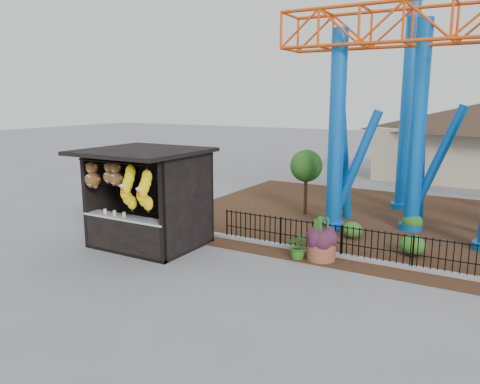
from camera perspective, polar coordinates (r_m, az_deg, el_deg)
The scene contains 10 objects.
ground at distance 12.96m, azimuth -4.04°, elevation -9.77°, with size 120.00×120.00×0.00m, color slate.
mulch_bed at distance 18.80m, azimuth 20.47°, elevation -3.73°, with size 18.00×12.00×0.02m, color #331E11.
curb at distance 14.07m, azimuth 16.97°, elevation -8.26°, with size 18.00×0.18×0.12m, color gray.
prize_booth at distance 15.00m, azimuth -11.68°, elevation -0.96°, with size 3.50×3.40×3.12m.
picket_fence at distance 13.78m, azimuth 20.74°, elevation -7.00°, with size 12.20×0.06×1.00m, color black, non-canonical shape.
roller_coaster at distance 18.40m, azimuth 25.58°, elevation 15.82°, with size 11.00×6.37×10.82m.
terracotta_planter at distance 14.00m, azimuth 9.85°, elevation -7.09°, with size 0.84×0.84×0.55m, color brown.
planter_foliage at distance 13.83m, azimuth 9.93°, elevation -4.74°, with size 0.70×0.70×0.64m, color #381627.
potted_plant at distance 13.94m, azimuth 7.20°, elevation -6.52°, with size 0.73×0.63×0.81m, color #245E1B.
landscaping at distance 16.12m, azimuth 23.10°, elevation -5.34°, with size 7.81×3.67×0.61m.
Camera 1 is at (6.80, -10.00, 4.66)m, focal length 35.00 mm.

